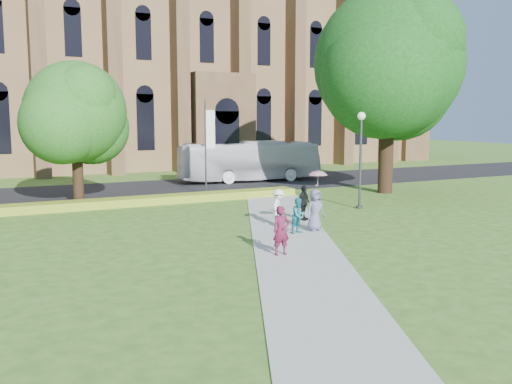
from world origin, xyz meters
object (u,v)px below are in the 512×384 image
streetlamp (361,148)px  tour_coach (250,161)px  large_tree (389,64)px  pedestrian_0 (281,231)px

streetlamp → tour_coach: bearing=87.9°
large_tree → tour_coach: 13.11m
tour_coach → streetlamp: bearing=-177.2°
streetlamp → pedestrian_0: 11.98m
streetlamp → large_tree: bearing=39.3°
streetlamp → large_tree: (5.50, 4.50, 5.07)m
streetlamp → pedestrian_0: bearing=-140.9°
streetlamp → pedestrian_0: streetlamp is taller
streetlamp → large_tree: size_ratio=0.40×
streetlamp → tour_coach: 14.66m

